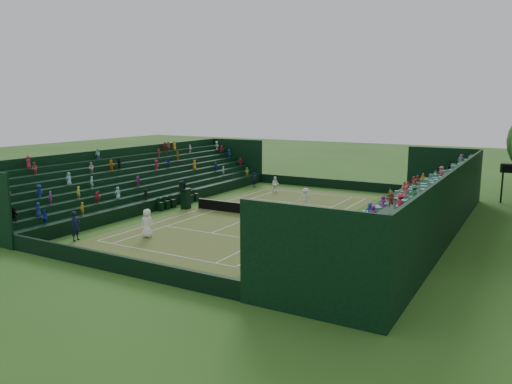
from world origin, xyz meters
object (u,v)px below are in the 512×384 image
tennis_net (256,210)px  player_far_west (275,184)px  umpire_chair (186,196)px  player_near_east (257,213)px  player_near_west (147,223)px  player_far_east (306,198)px

tennis_net → player_far_west: size_ratio=7.29×
tennis_net → umpire_chair: 6.84m
player_far_west → player_near_east: bearing=-86.4°
player_near_east → player_far_west: 14.85m
player_near_west → player_near_east: size_ratio=1.07×
player_near_east → player_far_west: (-5.65, 13.73, -0.13)m
player_far_east → player_far_west: bearing=96.5°
player_near_east → player_far_west: bearing=-103.8°
player_near_east → player_far_east: player_near_east is taller
player_near_west → tennis_net: bearing=-123.4°
player_near_east → player_far_west: player_near_east is taller
umpire_chair → player_near_east: bearing=-14.7°
tennis_net → umpire_chair: umpire_chair is taller
player_near_west → player_near_east: bearing=-140.9°
umpire_chair → player_far_east: bearing=31.3°
umpire_chair → player_far_west: bearing=76.1°
tennis_net → umpire_chair: size_ratio=4.37×
player_near_east → umpire_chair: bearing=-50.9°
player_near_east → player_far_east: bearing=-130.0°
player_far_east → player_near_east: bearing=-132.9°
player_far_west → tennis_net: bearing=-89.0°
player_far_west → player_far_east: 8.62m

